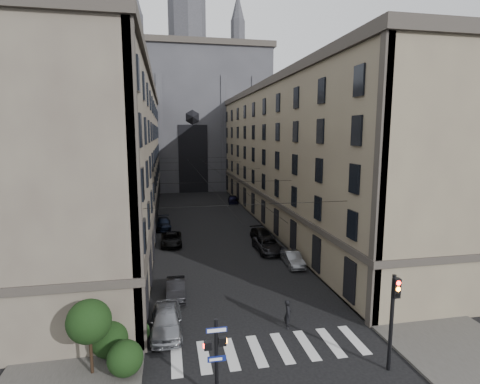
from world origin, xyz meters
TOP-DOWN VIEW (x-y plane):
  - sidewalk_left at (-10.50, 36.00)m, footprint 7.00×80.00m
  - sidewalk_right at (10.50, 36.00)m, footprint 7.00×80.00m
  - zebra_crossing at (0.00, 5.00)m, footprint 11.00×3.20m
  - building_left at (-13.44, 36.00)m, footprint 13.60×60.60m
  - building_right at (13.44, 36.00)m, footprint 13.60×60.60m
  - gothic_tower at (0.00, 74.96)m, footprint 35.00×23.00m
  - pedestrian_signal_left at (-3.51, 1.50)m, footprint 1.02×0.38m
  - traffic_light_right at (5.60, 1.92)m, footprint 0.34×0.50m
  - shrub_cluster at (-8.72, 5.01)m, footprint 3.90×4.40m
  - tram_wires at (0.00, 35.63)m, footprint 14.00×60.00m
  - car_left_near at (-5.77, 8.00)m, footprint 1.97×4.75m
  - car_left_midnear at (-5.06, 13.06)m, footprint 1.46×3.98m
  - car_left_midfar at (-5.18, 26.67)m, footprint 2.31×4.87m
  - car_left_far at (-6.14, 34.21)m, footprint 2.04×4.79m
  - car_right_near at (5.84, 17.88)m, footprint 1.51×3.99m
  - car_right_midnear at (4.67, 22.36)m, footprint 2.45×5.28m
  - car_right_midfar at (5.10, 26.30)m, footprint 2.31×4.78m
  - car_right_far at (5.87, 49.84)m, footprint 2.25×4.44m
  - pedestrian at (1.80, 7.13)m, footprint 0.65×0.79m

SIDE VIEW (x-z plane):
  - zebra_crossing at x=0.00m, z-range 0.00..0.01m
  - sidewalk_left at x=-10.50m, z-range 0.00..0.15m
  - sidewalk_right at x=10.50m, z-range 0.00..0.15m
  - car_right_near at x=5.84m, z-range 0.00..1.30m
  - car_left_midnear at x=-5.06m, z-range 0.00..1.30m
  - car_right_midfar at x=5.10m, z-range 0.00..1.34m
  - car_left_midfar at x=-5.18m, z-range 0.00..1.35m
  - car_left_far at x=-6.14m, z-range 0.00..1.38m
  - car_right_far at x=5.87m, z-range 0.00..1.45m
  - car_right_midnear at x=4.67m, z-range 0.00..1.47m
  - car_left_near at x=-5.77m, z-range 0.00..1.61m
  - pedestrian at x=1.80m, z-range 0.00..1.86m
  - shrub_cluster at x=-8.72m, z-range -0.15..3.75m
  - pedestrian_signal_left at x=-3.51m, z-range 0.32..4.32m
  - traffic_light_right at x=5.60m, z-range 0.69..5.89m
  - tram_wires at x=0.00m, z-range 7.03..7.46m
  - building_left at x=-13.44m, z-range -0.08..18.77m
  - building_right at x=13.44m, z-range -0.08..18.77m
  - gothic_tower at x=0.00m, z-range -11.20..46.80m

